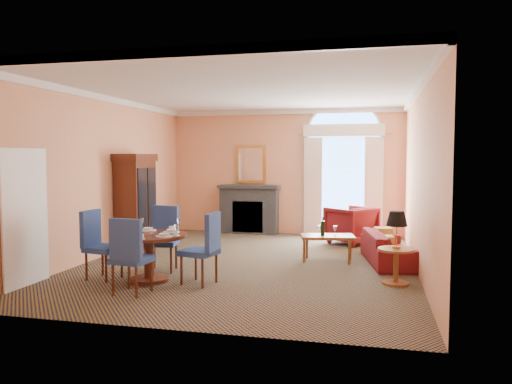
% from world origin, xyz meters
% --- Properties ---
extents(ground, '(7.50, 7.50, 0.00)m').
position_xyz_m(ground, '(0.00, 0.00, 0.00)').
color(ground, '#12163A').
rests_on(ground, ground).
extents(room_envelope, '(6.04, 7.52, 3.45)m').
position_xyz_m(room_envelope, '(-0.03, 0.67, 2.51)').
color(room_envelope, '#F6A675').
rests_on(room_envelope, ground).
extents(armoire, '(0.59, 1.04, 2.05)m').
position_xyz_m(armoire, '(-2.72, 0.78, 0.99)').
color(armoire, '#3E190E').
rests_on(armoire, ground).
extents(dining_table, '(1.21, 1.21, 0.96)m').
position_xyz_m(dining_table, '(-1.22, -1.73, 0.57)').
color(dining_table, '#3E190E').
rests_on(dining_table, ground).
extents(dining_chair_north, '(0.58, 0.58, 1.12)m').
position_xyz_m(dining_chair_north, '(-1.33, -0.89, 0.64)').
color(dining_chair_north, navy).
rests_on(dining_chair_north, ground).
extents(dining_chair_south, '(0.56, 0.57, 1.12)m').
position_xyz_m(dining_chair_south, '(-1.14, -2.55, 0.64)').
color(dining_chair_south, navy).
rests_on(dining_chair_south, ground).
extents(dining_chair_east, '(0.61, 0.61, 1.12)m').
position_xyz_m(dining_chair_east, '(-0.29, -1.68, 0.64)').
color(dining_chair_east, navy).
rests_on(dining_chair_east, ground).
extents(dining_chair_west, '(0.57, 0.57, 1.12)m').
position_xyz_m(dining_chair_west, '(-2.11, -1.76, 0.64)').
color(dining_chair_west, navy).
rests_on(dining_chair_west, ground).
extents(sofa, '(1.11, 2.09, 0.58)m').
position_xyz_m(sofa, '(2.55, 0.57, 0.29)').
color(sofa, maroon).
rests_on(sofa, ground).
extents(armchair, '(1.31, 1.31, 0.86)m').
position_xyz_m(armchair, '(1.76, 2.55, 0.43)').
color(armchair, maroon).
rests_on(armchair, ground).
extents(coffee_table, '(1.08, 0.73, 0.86)m').
position_xyz_m(coffee_table, '(1.40, 0.46, 0.46)').
color(coffee_table, brown).
rests_on(coffee_table, ground).
extents(side_table, '(0.57, 0.57, 1.12)m').
position_xyz_m(side_table, '(2.60, -1.02, 0.71)').
color(side_table, brown).
rests_on(side_table, ground).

